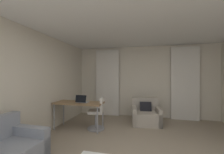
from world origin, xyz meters
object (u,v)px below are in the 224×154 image
(armchair, at_px, (146,115))
(desk, at_px, (79,105))
(laptop, at_px, (82,101))
(desk_chair, at_px, (97,115))

(armchair, height_order, desk, armchair)
(desk, height_order, laptop, laptop)
(laptop, bearing_deg, desk_chair, 18.04)
(armchair, height_order, laptop, laptop)
(armchair, distance_m, laptop, 2.05)
(armchair, bearing_deg, laptop, -151.25)
(laptop, bearing_deg, desk, 162.70)
(desk, height_order, desk_chair, desk_chair)
(desk_chair, bearing_deg, laptop, -161.96)
(desk, relative_size, laptop, 4.09)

